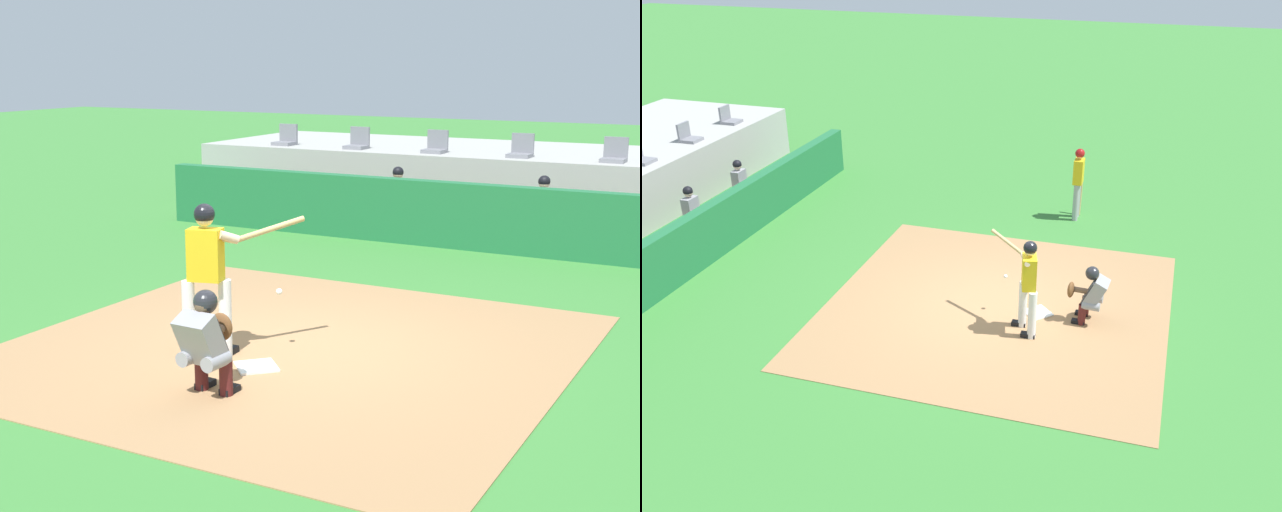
{
  "view_description": "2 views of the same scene",
  "coord_description": "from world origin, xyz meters",
  "views": [
    {
      "loc": [
        5.2,
        -8.96,
        3.41
      ],
      "look_at": [
        0.0,
        0.7,
        1.0
      ],
      "focal_mm": 51.07,
      "sensor_mm": 36.0,
      "label": 1
    },
    {
      "loc": [
        -11.52,
        -2.86,
        6.87
      ],
      "look_at": [
        0.0,
        0.7,
        1.0
      ],
      "focal_mm": 39.95,
      "sensor_mm": 36.0,
      "label": 2
    }
  ],
  "objects": [
    {
      "name": "batter_at_plate",
      "position": [
        -0.68,
        -0.71,
        1.04
      ],
      "size": [
        1.06,
        1.1,
        1.8
      ],
      "color": "silver",
      "rests_on": "ground"
    },
    {
      "name": "stadium_seat_1",
      "position": [
        -3.71,
        9.38,
        1.53
      ],
      "size": [
        0.46,
        0.46,
        0.48
      ],
      "color": "slate",
      "rests_on": "stands_platform"
    },
    {
      "name": "dugout_bench",
      "position": [
        0.0,
        7.5,
        0.23
      ],
      "size": [
        11.8,
        0.44,
        0.45
      ],
      "primitive_type": "cube",
      "color": "olive",
      "rests_on": "ground"
    },
    {
      "name": "dugout_wall",
      "position": [
        0.0,
        6.5,
        0.6
      ],
      "size": [
        13.0,
        0.3,
        1.2
      ],
      "primitive_type": "cube",
      "color": "#1E6638",
      "rests_on": "ground"
    },
    {
      "name": "dugout_player_0",
      "position": [
        -1.89,
        7.34,
        0.67
      ],
      "size": [
        0.49,
        0.7,
        1.3
      ],
      "color": "#939399",
      "rests_on": "ground"
    },
    {
      "name": "stadium_seat_4",
      "position": [
        1.86,
        9.38,
        1.53
      ],
      "size": [
        0.46,
        0.46,
        0.48
      ],
      "color": "slate",
      "rests_on": "stands_platform"
    },
    {
      "name": "catcher_crouched",
      "position": [
        0.0,
        -1.74,
        0.61
      ],
      "size": [
        0.5,
        1.95,
        1.13
      ],
      "color": "gray",
      "rests_on": "ground"
    },
    {
      "name": "home_plate",
      "position": [
        0.0,
        -0.8,
        0.02
      ],
      "size": [
        0.62,
        0.62,
        0.02
      ],
      "primitive_type": "cube",
      "rotation": [
        0.0,
        0.0,
        0.79
      ],
      "color": "white",
      "rests_on": "dirt_infield"
    },
    {
      "name": "stadium_seat_2",
      "position": [
        -1.86,
        9.38,
        1.53
      ],
      "size": [
        0.46,
        0.46,
        0.48
      ],
      "color": "slate",
      "rests_on": "stands_platform"
    },
    {
      "name": "stadium_seat_0",
      "position": [
        -5.57,
        9.38,
        1.53
      ],
      "size": [
        0.46,
        0.46,
        0.48
      ],
      "color": "slate",
      "rests_on": "stands_platform"
    },
    {
      "name": "stadium_seat_3",
      "position": [
        0.0,
        9.38,
        1.53
      ],
      "size": [
        0.46,
        0.46,
        0.48
      ],
      "color": "slate",
      "rests_on": "stands_platform"
    },
    {
      "name": "ground_plane",
      "position": [
        0.0,
        0.0,
        0.0
      ],
      "size": [
        80.0,
        80.0,
        0.0
      ],
      "primitive_type": "plane",
      "color": "#387A33"
    },
    {
      "name": "dirt_infield",
      "position": [
        0.0,
        0.0,
        0.01
      ],
      "size": [
        6.4,
        6.4,
        0.01
      ],
      "primitive_type": "cube",
      "color": "#9E754C",
      "rests_on": "ground"
    },
    {
      "name": "dugout_player_1",
      "position": [
        1.0,
        7.34,
        0.67
      ],
      "size": [
        0.49,
        0.7,
        1.3
      ],
      "color": "#939399",
      "rests_on": "ground"
    },
    {
      "name": "stands_platform",
      "position": [
        0.0,
        10.9,
        0.7
      ],
      "size": [
        15.0,
        4.4,
        1.4
      ],
      "primitive_type": "cube",
      "color": "#9E9E99",
      "rests_on": "ground"
    }
  ]
}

